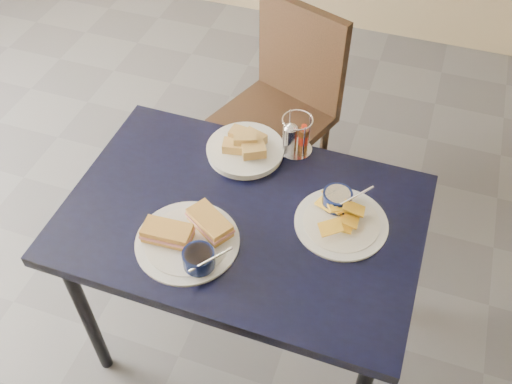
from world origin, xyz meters
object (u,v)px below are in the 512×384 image
(bread_basket, at_px, (245,148))
(sandwich_plate, at_px, (190,238))
(dining_table, at_px, (243,230))
(plantain_plate, at_px, (340,214))
(condiment_caddy, at_px, (295,137))
(chair_far, at_px, (279,94))

(bread_basket, bearing_deg, sandwich_plate, -93.46)
(dining_table, height_order, plantain_plate, plantain_plate)
(plantain_plate, height_order, bread_basket, plantain_plate)
(sandwich_plate, distance_m, condiment_caddy, 0.50)
(dining_table, distance_m, condiment_caddy, 0.36)
(dining_table, xyz_separation_m, chair_far, (-0.15, 0.87, -0.16))
(dining_table, bearing_deg, plantain_plate, 16.49)
(bread_basket, bearing_deg, plantain_plate, -25.53)
(chair_far, height_order, plantain_plate, chair_far)
(dining_table, bearing_deg, condiment_caddy, 78.09)
(plantain_plate, bearing_deg, bread_basket, 154.47)
(dining_table, bearing_deg, bread_basket, 107.45)
(sandwich_plate, height_order, bread_basket, sandwich_plate)
(dining_table, relative_size, plantain_plate, 3.88)
(sandwich_plate, distance_m, bread_basket, 0.40)
(dining_table, relative_size, bread_basket, 4.26)
(chair_far, xyz_separation_m, plantain_plate, (0.43, -0.79, 0.25))
(chair_far, relative_size, condiment_caddy, 6.65)
(plantain_plate, bearing_deg, dining_table, -163.51)
(plantain_plate, xyz_separation_m, bread_basket, (-0.36, 0.17, 0.00))
(chair_far, height_order, bread_basket, chair_far)
(sandwich_plate, bearing_deg, dining_table, 55.15)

